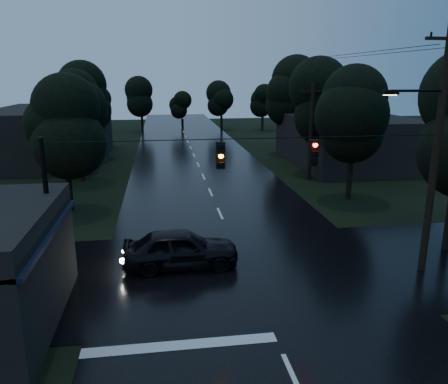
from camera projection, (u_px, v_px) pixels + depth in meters
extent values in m
cube|color=black|center=(203.00, 177.00, 35.85)|extent=(12.00, 120.00, 0.02)
cube|color=black|center=(245.00, 271.00, 18.64)|extent=(60.00, 9.00, 0.02)
cube|color=black|center=(50.00, 232.00, 13.97)|extent=(0.30, 7.00, 0.15)
cylinder|color=black|center=(22.00, 332.00, 11.51)|extent=(0.10, 0.10, 3.00)
cylinder|color=black|center=(67.00, 247.00, 17.25)|extent=(0.10, 0.10, 3.00)
cube|color=#E6A05C|center=(38.00, 273.00, 12.71)|extent=(0.06, 1.60, 0.50)
cube|color=#E6A05C|center=(59.00, 240.00, 15.29)|extent=(0.06, 1.20, 0.50)
cube|color=black|center=(347.00, 140.00, 41.06)|extent=(10.00, 14.00, 4.40)
cube|color=black|center=(51.00, 134.00, 42.81)|extent=(10.00, 16.00, 5.00)
cylinder|color=black|center=(436.00, 155.00, 17.44)|extent=(0.30, 0.30, 10.00)
cylinder|color=black|center=(417.00, 91.00, 16.64)|extent=(2.20, 0.10, 0.10)
cube|color=black|center=(390.00, 92.00, 16.50)|extent=(0.60, 0.25, 0.18)
cube|color=#FFB266|center=(390.00, 95.00, 16.52)|extent=(0.45, 0.18, 0.03)
cylinder|color=black|center=(311.00, 132.00, 34.12)|extent=(0.30, 0.30, 7.50)
cube|color=black|center=(313.00, 91.00, 33.31)|extent=(2.00, 0.12, 0.12)
cylinder|color=black|center=(49.00, 219.00, 15.86)|extent=(0.18, 0.18, 6.00)
cylinder|color=black|center=(252.00, 139.00, 16.18)|extent=(15.00, 0.03, 0.03)
cube|color=black|center=(220.00, 155.00, 16.17)|extent=(0.32, 0.25, 1.00)
sphere|color=orange|center=(221.00, 156.00, 16.03)|extent=(0.18, 0.18, 0.18)
cube|color=black|center=(314.00, 153.00, 16.67)|extent=(0.32, 0.25, 1.00)
sphere|color=#FF0C07|center=(315.00, 154.00, 16.53)|extent=(0.18, 0.18, 0.18)
cylinder|color=black|center=(70.00, 191.00, 26.63)|extent=(0.36, 0.36, 2.45)
sphere|color=black|center=(65.00, 143.00, 25.86)|extent=(3.92, 3.92, 3.92)
sphere|color=black|center=(63.00, 125.00, 25.59)|extent=(3.92, 3.92, 3.92)
sphere|color=black|center=(62.00, 107.00, 25.31)|extent=(3.92, 3.92, 3.92)
cylinder|color=black|center=(81.00, 165.00, 34.17)|extent=(0.36, 0.36, 2.62)
sphere|color=black|center=(78.00, 124.00, 33.34)|extent=(4.20, 4.20, 4.20)
sphere|color=black|center=(77.00, 109.00, 33.05)|extent=(4.20, 4.20, 4.20)
sphere|color=black|center=(75.00, 94.00, 32.76)|extent=(4.20, 4.20, 4.20)
cylinder|color=black|center=(92.00, 144.00, 43.62)|extent=(0.36, 0.36, 2.80)
sphere|color=black|center=(89.00, 110.00, 42.74)|extent=(4.48, 4.48, 4.48)
sphere|color=black|center=(88.00, 97.00, 42.43)|extent=(4.48, 4.48, 4.48)
sphere|color=black|center=(87.00, 85.00, 42.12)|extent=(4.48, 4.48, 4.48)
cylinder|color=black|center=(349.00, 180.00, 29.12)|extent=(0.36, 0.36, 2.62)
sphere|color=black|center=(353.00, 132.00, 28.29)|extent=(4.20, 4.20, 4.20)
sphere|color=black|center=(354.00, 115.00, 28.00)|extent=(4.20, 4.20, 4.20)
sphere|color=black|center=(356.00, 97.00, 27.71)|extent=(4.20, 4.20, 4.20)
cylinder|color=black|center=(316.00, 157.00, 36.82)|extent=(0.36, 0.36, 2.80)
sphere|color=black|center=(319.00, 116.00, 35.95)|extent=(4.48, 4.48, 4.48)
sphere|color=black|center=(319.00, 102.00, 35.64)|extent=(4.48, 4.48, 4.48)
sphere|color=black|center=(320.00, 87.00, 35.33)|extent=(4.48, 4.48, 4.48)
cylinder|color=black|center=(289.00, 139.00, 46.44)|extent=(0.36, 0.36, 2.97)
sphere|color=black|center=(291.00, 105.00, 45.51)|extent=(4.76, 4.76, 4.76)
sphere|color=black|center=(291.00, 92.00, 45.18)|extent=(4.76, 4.76, 4.76)
sphere|color=black|center=(292.00, 80.00, 44.85)|extent=(4.76, 4.76, 4.76)
imported|color=black|center=(181.00, 248.00, 18.83)|extent=(4.99, 2.07, 1.69)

